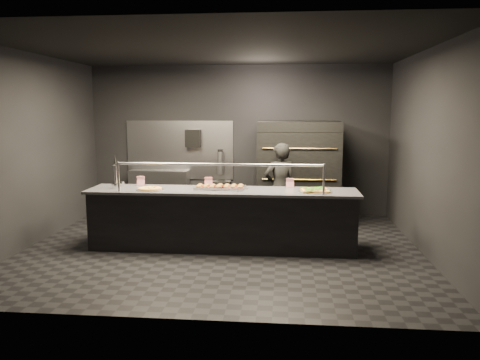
{
  "coord_description": "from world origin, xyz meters",
  "views": [
    {
      "loc": [
        0.93,
        -6.94,
        2.12
      ],
      "look_at": [
        0.26,
        0.2,
        1.04
      ],
      "focal_mm": 35.0,
      "sensor_mm": 36.0,
      "label": 1
    }
  ],
  "objects_px": {
    "prep_shelf": "(160,192)",
    "trash_bin": "(221,198)",
    "fire_extinguisher": "(220,163)",
    "square_pizza": "(315,190)",
    "slider_tray_b": "(230,187)",
    "worker": "(280,188)",
    "round_pizza": "(150,189)",
    "beer_tap": "(116,179)",
    "slider_tray_a": "(209,187)",
    "towel_dispenser": "(193,138)",
    "service_counter": "(222,219)",
    "pizza_oven": "(298,171)"
  },
  "relations": [
    {
      "from": "prep_shelf",
      "to": "trash_bin",
      "type": "bearing_deg",
      "value": -4.48
    },
    {
      "from": "fire_extinguisher",
      "to": "square_pizza",
      "type": "relative_size",
      "value": 1.02
    },
    {
      "from": "slider_tray_b",
      "to": "worker",
      "type": "relative_size",
      "value": 0.36
    },
    {
      "from": "prep_shelf",
      "to": "round_pizza",
      "type": "relative_size",
      "value": 2.9
    },
    {
      "from": "slider_tray_b",
      "to": "beer_tap",
      "type": "bearing_deg",
      "value": -177.27
    },
    {
      "from": "square_pizza",
      "to": "worker",
      "type": "height_order",
      "value": "worker"
    },
    {
      "from": "round_pizza",
      "to": "worker",
      "type": "distance_m",
      "value": 2.28
    },
    {
      "from": "worker",
      "to": "square_pizza",
      "type": "bearing_deg",
      "value": 95.74
    },
    {
      "from": "prep_shelf",
      "to": "slider_tray_b",
      "type": "xyz_separation_m",
      "value": [
        1.72,
        -2.26,
        0.5
      ]
    },
    {
      "from": "prep_shelf",
      "to": "square_pizza",
      "type": "height_order",
      "value": "square_pizza"
    },
    {
      "from": "round_pizza",
      "to": "slider_tray_a",
      "type": "distance_m",
      "value": 0.89
    },
    {
      "from": "prep_shelf",
      "to": "slider_tray_a",
      "type": "bearing_deg",
      "value": -58.36
    },
    {
      "from": "towel_dispenser",
      "to": "service_counter",
      "type": "bearing_deg",
      "value": -69.37
    },
    {
      "from": "prep_shelf",
      "to": "slider_tray_b",
      "type": "bearing_deg",
      "value": -52.8
    },
    {
      "from": "towel_dispenser",
      "to": "square_pizza",
      "type": "height_order",
      "value": "towel_dispenser"
    },
    {
      "from": "square_pizza",
      "to": "worker",
      "type": "bearing_deg",
      "value": 115.73
    },
    {
      "from": "beer_tap",
      "to": "round_pizza",
      "type": "distance_m",
      "value": 0.59
    },
    {
      "from": "prep_shelf",
      "to": "square_pizza",
      "type": "relative_size",
      "value": 2.42
    },
    {
      "from": "trash_bin",
      "to": "towel_dispenser",
      "type": "bearing_deg",
      "value": 163.58
    },
    {
      "from": "towel_dispenser",
      "to": "worker",
      "type": "bearing_deg",
      "value": -37.19
    },
    {
      "from": "towel_dispenser",
      "to": "worker",
      "type": "relative_size",
      "value": 0.22
    },
    {
      "from": "service_counter",
      "to": "trash_bin",
      "type": "distance_m",
      "value": 2.25
    },
    {
      "from": "pizza_oven",
      "to": "slider_tray_b",
      "type": "bearing_deg",
      "value": -120.41
    },
    {
      "from": "fire_extinguisher",
      "to": "slider_tray_a",
      "type": "xyz_separation_m",
      "value": [
        0.15,
        -2.35,
        -0.11
      ]
    },
    {
      "from": "pizza_oven",
      "to": "square_pizza",
      "type": "relative_size",
      "value": 3.85
    },
    {
      "from": "round_pizza",
      "to": "slider_tray_a",
      "type": "height_order",
      "value": "slider_tray_a"
    },
    {
      "from": "square_pizza",
      "to": "service_counter",
      "type": "bearing_deg",
      "value": 178.2
    },
    {
      "from": "towel_dispenser",
      "to": "slider_tray_b",
      "type": "relative_size",
      "value": 0.63
    },
    {
      "from": "round_pizza",
      "to": "fire_extinguisher",
      "type": "bearing_deg",
      "value": 73.8
    },
    {
      "from": "towel_dispenser",
      "to": "worker",
      "type": "xyz_separation_m",
      "value": [
        1.77,
        -1.34,
        -0.77
      ]
    },
    {
      "from": "service_counter",
      "to": "beer_tap",
      "type": "distance_m",
      "value": 1.75
    },
    {
      "from": "prep_shelf",
      "to": "towel_dispenser",
      "type": "height_order",
      "value": "towel_dispenser"
    },
    {
      "from": "round_pizza",
      "to": "square_pizza",
      "type": "xyz_separation_m",
      "value": [
        2.48,
        0.07,
        0.0
      ]
    },
    {
      "from": "service_counter",
      "to": "square_pizza",
      "type": "xyz_separation_m",
      "value": [
        1.4,
        -0.04,
        0.47
      ]
    },
    {
      "from": "towel_dispenser",
      "to": "trash_bin",
      "type": "height_order",
      "value": "towel_dispenser"
    },
    {
      "from": "service_counter",
      "to": "beer_tap",
      "type": "relative_size",
      "value": 7.88
    },
    {
      "from": "slider_tray_a",
      "to": "square_pizza",
      "type": "xyz_separation_m",
      "value": [
        1.6,
        -0.1,
        -0.01
      ]
    },
    {
      "from": "service_counter",
      "to": "trash_bin",
      "type": "height_order",
      "value": "service_counter"
    },
    {
      "from": "square_pizza",
      "to": "slider_tray_b",
      "type": "bearing_deg",
      "value": 175.49
    },
    {
      "from": "pizza_oven",
      "to": "round_pizza",
      "type": "relative_size",
      "value": 4.62
    },
    {
      "from": "pizza_oven",
      "to": "fire_extinguisher",
      "type": "xyz_separation_m",
      "value": [
        -1.55,
        0.5,
        0.09
      ]
    },
    {
      "from": "beer_tap",
      "to": "worker",
      "type": "distance_m",
      "value": 2.75
    },
    {
      "from": "beer_tap",
      "to": "square_pizza",
      "type": "xyz_separation_m",
      "value": [
        3.04,
        -0.02,
        -0.13
      ]
    },
    {
      "from": "towel_dispenser",
      "to": "slider_tray_a",
      "type": "distance_m",
      "value": 2.51
    },
    {
      "from": "slider_tray_a",
      "to": "fire_extinguisher",
      "type": "bearing_deg",
      "value": 93.57
    },
    {
      "from": "service_counter",
      "to": "square_pizza",
      "type": "relative_size",
      "value": 8.26
    },
    {
      "from": "slider_tray_b",
      "to": "square_pizza",
      "type": "xyz_separation_m",
      "value": [
        1.28,
        -0.1,
        -0.01
      ]
    },
    {
      "from": "service_counter",
      "to": "slider_tray_b",
      "type": "bearing_deg",
      "value": 25.69
    },
    {
      "from": "prep_shelf",
      "to": "beer_tap",
      "type": "height_order",
      "value": "beer_tap"
    },
    {
      "from": "round_pizza",
      "to": "slider_tray_b",
      "type": "height_order",
      "value": "slider_tray_b"
    }
  ]
}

